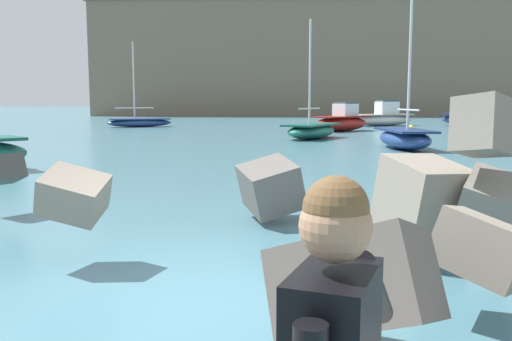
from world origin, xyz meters
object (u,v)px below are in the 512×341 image
(boat_far_right, at_px, (383,118))
(mooring_buoy_inner, at_px, (411,128))
(boat_mid_left, at_px, (140,122))
(station_building_east, at_px, (196,2))
(boat_far_left, at_px, (470,117))
(boat_near_right, at_px, (312,130))
(boat_mid_centre, at_px, (405,137))
(boat_mid_right, at_px, (342,121))

(boat_far_right, relative_size, mooring_buoy_inner, 14.31)
(boat_mid_left, distance_m, station_building_east, 58.84)
(boat_far_right, bearing_deg, boat_far_left, 4.81)
(boat_near_right, distance_m, boat_mid_centre, 7.71)
(boat_far_left, xyz_separation_m, boat_far_right, (-7.71, -0.65, -0.01))
(boat_far_left, height_order, boat_far_right, same)
(boat_mid_left, relative_size, boat_far_left, 1.31)
(boat_near_right, xyz_separation_m, mooring_buoy_inner, (7.55, 9.04, -0.28))
(boat_mid_left, xyz_separation_m, boat_mid_centre, (18.30, -19.84, 0.09))
(boat_mid_right, bearing_deg, boat_far_right, 64.02)
(boat_near_right, distance_m, boat_mid_left, 19.45)
(boat_far_left, distance_m, mooring_buoy_inner, 11.12)
(boat_near_right, distance_m, boat_far_left, 22.89)
(boat_mid_centre, relative_size, boat_far_left, 1.35)
(boat_near_right, bearing_deg, station_building_east, 105.76)
(boat_mid_right, height_order, boat_far_left, boat_far_left)
(boat_near_right, bearing_deg, boat_mid_right, 73.69)
(station_building_east, bearing_deg, boat_mid_centre, -72.64)
(mooring_buoy_inner, bearing_deg, boat_mid_left, 168.88)
(boat_far_left, bearing_deg, boat_mid_left, -171.15)
(boat_mid_centre, distance_m, boat_far_left, 26.39)
(mooring_buoy_inner, height_order, station_building_east, station_building_east)
(station_building_east, bearing_deg, mooring_buoy_inner, -65.68)
(boat_far_left, relative_size, boat_far_right, 0.86)
(boat_mid_left, xyz_separation_m, station_building_east, (-5.19, 55.30, 19.44))
(boat_far_right, distance_m, station_building_east, 60.82)
(boat_mid_centre, bearing_deg, boat_far_left, 67.00)
(boat_near_right, relative_size, boat_mid_right, 1.35)
(boat_far_left, relative_size, station_building_east, 0.64)
(boat_far_right, bearing_deg, boat_mid_left, -169.68)
(boat_mid_right, bearing_deg, mooring_buoy_inner, 7.92)
(boat_near_right, distance_m, boat_mid_right, 8.68)
(boat_mid_right, height_order, mooring_buoy_inner, boat_mid_right)
(boat_near_right, relative_size, boat_far_right, 1.08)
(boat_mid_right, bearing_deg, boat_mid_left, 163.30)
(boat_far_right, xyz_separation_m, mooring_buoy_inner, (0.83, -8.08, -0.50))
(boat_mid_right, xyz_separation_m, boat_far_left, (11.99, 9.44, 0.02))
(boat_near_right, bearing_deg, mooring_buoy_inner, 50.13)
(boat_near_right, distance_m, mooring_buoy_inner, 11.78)
(boat_mid_left, relative_size, boat_far_right, 1.13)
(boat_far_right, xyz_separation_m, station_building_east, (-26.09, 51.49, 19.15))
(boat_near_right, height_order, station_building_east, station_building_east)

